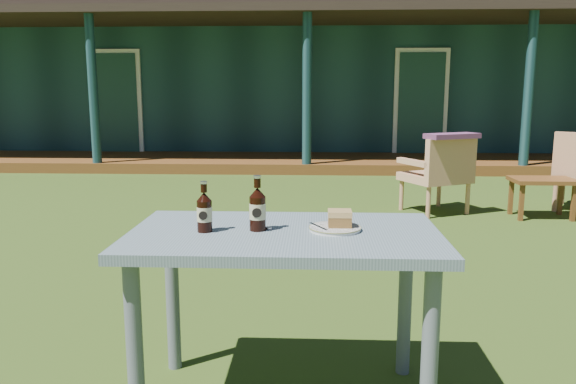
{
  "coord_description": "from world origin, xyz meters",
  "views": [
    {
      "loc": [
        0.11,
        -3.71,
        1.25
      ],
      "look_at": [
        0.0,
        -1.3,
        0.82
      ],
      "focal_mm": 35.0,
      "sensor_mm": 36.0,
      "label": 1
    }
  ],
  "objects_px": {
    "plate": "(335,228)",
    "cafe_table": "(284,256)",
    "cola_bottle_near": "(258,209)",
    "side_table": "(543,184)",
    "cake_slice": "(340,218)",
    "cola_bottle_far": "(204,212)",
    "armchair_left": "(440,171)"
  },
  "relations": [
    {
      "from": "cake_slice",
      "to": "cola_bottle_far",
      "type": "bearing_deg",
      "value": -173.52
    },
    {
      "from": "plate",
      "to": "cola_bottle_near",
      "type": "height_order",
      "value": "cola_bottle_near"
    },
    {
      "from": "cake_slice",
      "to": "cola_bottle_far",
      "type": "relative_size",
      "value": 0.47
    },
    {
      "from": "plate",
      "to": "cafe_table",
      "type": "bearing_deg",
      "value": -173.47
    },
    {
      "from": "cola_bottle_far",
      "to": "armchair_left",
      "type": "xyz_separation_m",
      "value": [
        1.72,
        3.7,
        -0.35
      ]
    },
    {
      "from": "cafe_table",
      "to": "plate",
      "type": "relative_size",
      "value": 5.88
    },
    {
      "from": "cake_slice",
      "to": "cola_bottle_near",
      "type": "relative_size",
      "value": 0.43
    },
    {
      "from": "cafe_table",
      "to": "cola_bottle_far",
      "type": "height_order",
      "value": "cola_bottle_far"
    },
    {
      "from": "cake_slice",
      "to": "side_table",
      "type": "bearing_deg",
      "value": 57.96
    },
    {
      "from": "cafe_table",
      "to": "armchair_left",
      "type": "relative_size",
      "value": 1.51
    },
    {
      "from": "cola_bottle_far",
      "to": "armchair_left",
      "type": "distance_m",
      "value": 4.09
    },
    {
      "from": "plate",
      "to": "cola_bottle_near",
      "type": "bearing_deg",
      "value": -177.21
    },
    {
      "from": "cake_slice",
      "to": "cola_bottle_far",
      "type": "distance_m",
      "value": 0.53
    },
    {
      "from": "armchair_left",
      "to": "cafe_table",
      "type": "bearing_deg",
      "value": -111.0
    },
    {
      "from": "cake_slice",
      "to": "plate",
      "type": "bearing_deg",
      "value": -142.28
    },
    {
      "from": "armchair_left",
      "to": "side_table",
      "type": "bearing_deg",
      "value": -8.9
    },
    {
      "from": "cola_bottle_near",
      "to": "armchair_left",
      "type": "distance_m",
      "value": 3.98
    },
    {
      "from": "cola_bottle_far",
      "to": "cake_slice",
      "type": "bearing_deg",
      "value": 6.48
    },
    {
      "from": "cola_bottle_near",
      "to": "side_table",
      "type": "xyz_separation_m",
      "value": [
        2.5,
        3.51,
        -0.46
      ]
    },
    {
      "from": "plate",
      "to": "side_table",
      "type": "height_order",
      "value": "plate"
    },
    {
      "from": "side_table",
      "to": "cafe_table",
      "type": "bearing_deg",
      "value": -124.23
    },
    {
      "from": "plate",
      "to": "side_table",
      "type": "distance_m",
      "value": 4.15
    },
    {
      "from": "cola_bottle_near",
      "to": "side_table",
      "type": "distance_m",
      "value": 4.33
    },
    {
      "from": "cafe_table",
      "to": "plate",
      "type": "xyz_separation_m",
      "value": [
        0.2,
        0.02,
        0.11
      ]
    },
    {
      "from": "cola_bottle_near",
      "to": "cake_slice",
      "type": "bearing_deg",
      "value": 5.19
    },
    {
      "from": "plate",
      "to": "cake_slice",
      "type": "height_order",
      "value": "cake_slice"
    },
    {
      "from": "cafe_table",
      "to": "cola_bottle_near",
      "type": "bearing_deg",
      "value": 175.72
    },
    {
      "from": "plate",
      "to": "cola_bottle_far",
      "type": "distance_m",
      "value": 0.51
    },
    {
      "from": "cake_slice",
      "to": "cola_bottle_near",
      "type": "height_order",
      "value": "cola_bottle_near"
    },
    {
      "from": "plate",
      "to": "cake_slice",
      "type": "relative_size",
      "value": 2.22
    },
    {
      "from": "armchair_left",
      "to": "cake_slice",
      "type": "bearing_deg",
      "value": -108.19
    },
    {
      "from": "cafe_table",
      "to": "side_table",
      "type": "relative_size",
      "value": 2.0
    }
  ]
}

